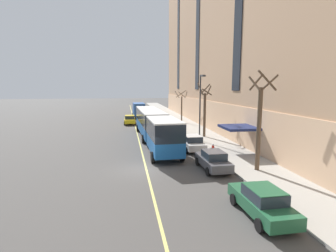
% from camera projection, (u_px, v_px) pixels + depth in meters
% --- Properties ---
extents(ground_plane, '(260.00, 260.00, 0.00)m').
position_uv_depth(ground_plane, '(143.00, 169.00, 20.82)').
color(ground_plane, '#4C4947').
extents(sidewalk, '(4.44, 160.00, 0.15)m').
position_uv_depth(sidewalk, '(234.00, 154.00, 25.16)').
color(sidewalk, '#ADA89E').
rests_on(sidewalk, ground).
extents(city_bus, '(3.45, 19.63, 3.58)m').
position_uv_depth(city_bus, '(154.00, 125.00, 30.61)').
color(city_bus, '#19569E').
rests_on(city_bus, ground).
extents(parked_car_white_1, '(2.00, 4.60, 1.56)m').
position_uv_depth(parked_car_white_1, '(171.00, 125.00, 39.70)').
color(parked_car_white_1, silver).
rests_on(parked_car_white_1, ground).
extents(parked_car_darkgray_2, '(1.96, 4.34, 1.56)m').
position_uv_depth(parked_car_darkgray_2, '(213.00, 160.00, 20.58)').
color(parked_car_darkgray_2, '#4C4C51').
rests_on(parked_car_darkgray_2, ground).
extents(parked_car_green_4, '(1.95, 4.51, 1.56)m').
position_uv_depth(parked_car_green_4, '(262.00, 202.00, 13.17)').
color(parked_car_green_4, '#23603D').
rests_on(parked_car_green_4, ground).
extents(parked_car_red_5, '(2.06, 4.46, 1.56)m').
position_uv_depth(parked_car_red_5, '(163.00, 118.00, 48.76)').
color(parked_car_red_5, '#B21E19').
rests_on(parked_car_red_5, ground).
extents(parked_car_white_6, '(2.01, 4.66, 1.56)m').
position_uv_depth(parked_car_white_6, '(192.00, 142.00, 27.11)').
color(parked_car_white_6, silver).
rests_on(parked_car_white_6, ground).
extents(box_truck, '(2.48, 7.16, 3.18)m').
position_uv_depth(box_truck, '(139.00, 110.00, 54.10)').
color(box_truck, '#285199').
rests_on(box_truck, ground).
extents(taxi_cab, '(2.05, 4.47, 1.56)m').
position_uv_depth(taxi_cab, '(130.00, 120.00, 45.77)').
color(taxi_cab, yellow).
rests_on(taxi_cab, ground).
extents(street_tree_mid_block, '(1.82, 1.85, 7.55)m').
position_uv_depth(street_tree_mid_block, '(260.00, 121.00, 19.69)').
color(street_tree_mid_block, brown).
rests_on(street_tree_mid_block, sidewalk).
extents(street_tree_far_uptown, '(1.74, 1.74, 6.83)m').
position_uv_depth(street_tree_far_uptown, '(205.00, 110.00, 33.29)').
color(street_tree_far_uptown, brown).
rests_on(street_tree_far_uptown, sidewalk).
extents(street_tree_far_downtown, '(2.16, 2.16, 5.74)m').
position_uv_depth(street_tree_far_downtown, '(182.00, 106.00, 46.88)').
color(street_tree_far_downtown, brown).
rests_on(street_tree_far_downtown, sidewalk).
extents(street_lamp, '(0.36, 1.48, 7.70)m').
position_uv_depth(street_lamp, '(201.00, 102.00, 30.29)').
color(street_lamp, '#2D2D30').
rests_on(street_lamp, sidewalk).
extents(fire_hydrant, '(0.42, 0.24, 0.72)m').
position_uv_depth(fire_hydrant, '(213.00, 148.00, 26.04)').
color(fire_hydrant, red).
rests_on(fire_hydrant, sidewalk).
extents(lane_centerline, '(0.16, 140.00, 0.01)m').
position_uv_depth(lane_centerline, '(144.00, 159.00, 23.79)').
color(lane_centerline, '#E0D66B').
rests_on(lane_centerline, ground).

